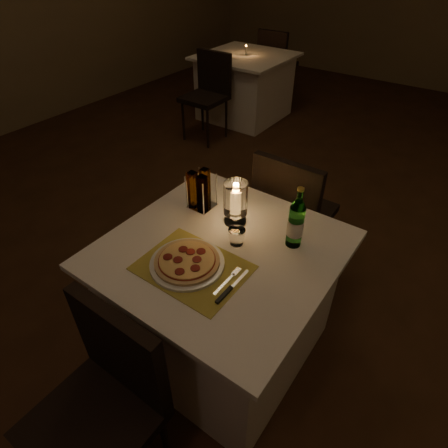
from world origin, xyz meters
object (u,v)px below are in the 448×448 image
Objects in this scene: main_table at (222,300)px; water_bottle at (296,223)px; chair_far at (291,207)px; plate at (187,263)px; hurricane_candle at (236,200)px; neighbor_table_left at (245,87)px; chair_near at (106,393)px; pizza at (187,261)px; tumbler at (237,237)px.

water_bottle is at bearing 39.57° from main_table.
chair_far reaches higher than plate.
main_table is at bearing -73.62° from hurricane_candle.
chair_near is at bearing -64.16° from neighbor_table_left.
neighbor_table_left is (-1.74, 2.89, 0.00)m from main_table.
neighbor_table_left is at bearing 118.91° from pizza.
water_bottle is at bearing -53.30° from neighbor_table_left.
plate is 0.39m from hurricane_candle.
neighbor_table_left is (-1.74, 3.60, -0.18)m from chair_near.
tumbler is at bearing 69.41° from pizza.
plate is at bearing -110.57° from tumbler.
pizza is (-0.05, -0.89, 0.22)m from chair_far.
chair_far is 2.99× the size of water_bottle.
plate is at bearing -93.20° from chair_far.
tumbler is at bearing -53.44° from hurricane_candle.
plate is 0.32× the size of neighbor_table_left.
chair_far is at bearing 86.79° from pizza.
water_bottle reaches higher than chair_near.
pizza is 0.28× the size of neighbor_table_left.
water_bottle is at bearing -63.47° from chair_far.
water_bottle is at bearing 74.70° from chair_near.
main_table is at bearing -58.86° from neighbor_table_left.
chair_near is 2.99× the size of water_bottle.
plate is 0.26m from tumbler.
chair_near is 1.43m from chair_far.
main_table is 4.53× the size of hurricane_candle.
chair_near is at bearing -84.65° from plate.
neighbor_table_left is at bearing 128.75° from chair_far.
chair_far is (0.00, 1.43, 0.00)m from chair_near.
hurricane_candle reaches higher than main_table.
plate is (-0.05, 0.53, 0.20)m from chair_near.
tumbler is 3.37m from neighbor_table_left.
main_table is 3.12× the size of plate.
chair_near is at bearing -105.30° from water_bottle.
main_table is 3.57× the size of pizza.
chair_near reaches higher than neighbor_table_left.
hurricane_candle is (-0.06, -0.52, 0.32)m from chair_far.
chair_far is 4.08× the size of hurricane_candle.
pizza is (-0.05, -0.18, 0.39)m from main_table.
water_bottle reaches higher than chair_far.
chair_far is 0.90× the size of neighbor_table_left.
hurricane_candle is (-0.06, 0.19, 0.50)m from main_table.
pizza is (-0.05, 0.53, 0.22)m from chair_near.
chair_far reaches higher than neighbor_table_left.
chair_far is at bearing 86.80° from plate.
hurricane_candle is at bearing -96.23° from chair_far.
plate is 1.45× the size of hurricane_candle.
hurricane_candle is at bearing 91.04° from pizza.
neighbor_table_left is (-2.00, 2.68, -0.49)m from water_bottle.
plate is 4.04× the size of tumbler.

